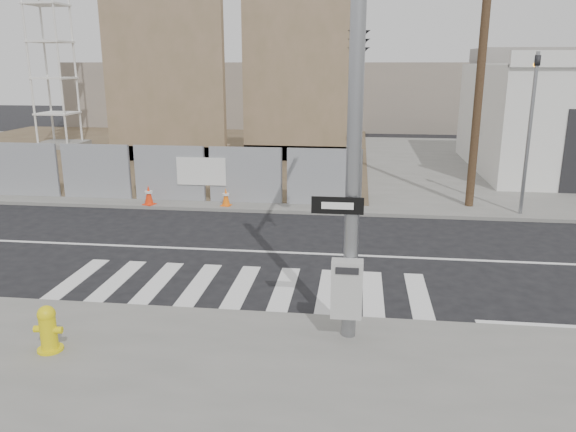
# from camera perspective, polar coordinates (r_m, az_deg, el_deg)

# --- Properties ---
(ground) EXTENTS (100.00, 100.00, 0.00)m
(ground) POSITION_cam_1_polar(r_m,az_deg,el_deg) (15.36, -2.84, -3.63)
(ground) COLOR black
(ground) RESTS_ON ground
(sidewalk_far) EXTENTS (50.00, 20.00, 0.12)m
(sidewalk_far) POSITION_cam_1_polar(r_m,az_deg,el_deg) (28.84, 1.99, 5.48)
(sidewalk_far) COLOR slate
(sidewalk_far) RESTS_ON ground
(signal_pole) EXTENTS (0.96, 5.87, 7.00)m
(signal_pole) POSITION_cam_1_polar(r_m,az_deg,el_deg) (12.25, 7.05, 14.26)
(signal_pole) COLOR gray
(signal_pole) RESTS_ON sidewalk_near
(far_signal_pole) EXTENTS (0.16, 0.20, 5.60)m
(far_signal_pole) POSITION_cam_1_polar(r_m,az_deg,el_deg) (19.72, 23.51, 9.71)
(far_signal_pole) COLOR gray
(far_signal_pole) RESTS_ON sidewalk_far
(chain_link_fence) EXTENTS (24.60, 0.04, 2.00)m
(chain_link_fence) POSITION_cam_1_polar(r_m,az_deg,el_deg) (23.35, -25.57, 4.30)
(chain_link_fence) COLOR gray
(chain_link_fence) RESTS_ON sidewalk_far
(concrete_wall_left) EXTENTS (6.00, 1.30, 8.00)m
(concrete_wall_left) POSITION_cam_1_polar(r_m,az_deg,el_deg) (29.05, -12.31, 11.81)
(concrete_wall_left) COLOR brown
(concrete_wall_left) RESTS_ON sidewalk_far
(concrete_wall_right) EXTENTS (5.50, 1.30, 8.00)m
(concrete_wall_right) POSITION_cam_1_polar(r_m,az_deg,el_deg) (28.59, 1.05, 12.10)
(concrete_wall_right) COLOR brown
(concrete_wall_right) RESTS_ON sidewalk_far
(utility_pole_right) EXTENTS (1.60, 0.28, 10.00)m
(utility_pole_right) POSITION_cam_1_polar(r_m,az_deg,el_deg) (20.18, 19.11, 15.14)
(utility_pole_right) COLOR #483421
(utility_pole_right) RESTS_ON sidewalk_far
(fire_hydrant) EXTENTS (0.52, 0.50, 0.84)m
(fire_hydrant) POSITION_cam_1_polar(r_m,az_deg,el_deg) (10.74, -23.20, -10.47)
(fire_hydrant) COLOR yellow
(fire_hydrant) RESTS_ON sidewalk_near
(traffic_cone_b) EXTENTS (0.47, 0.47, 0.70)m
(traffic_cone_b) POSITION_cam_1_polar(r_m,az_deg,el_deg) (23.77, -25.28, 2.87)
(traffic_cone_b) COLOR orange
(traffic_cone_b) RESTS_ON sidewalk_far
(traffic_cone_c) EXTENTS (0.47, 0.47, 0.71)m
(traffic_cone_c) POSITION_cam_1_polar(r_m,az_deg,el_deg) (20.41, -13.97, 2.08)
(traffic_cone_c) COLOR #F8330D
(traffic_cone_c) RESTS_ON sidewalk_far
(traffic_cone_d) EXTENTS (0.37, 0.37, 0.63)m
(traffic_cone_d) POSITION_cam_1_polar(r_m,az_deg,el_deg) (19.80, -6.32, 1.92)
(traffic_cone_d) COLOR orange
(traffic_cone_d) RESTS_ON sidewalk_far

